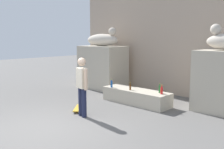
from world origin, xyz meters
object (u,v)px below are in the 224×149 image
bottle_green (160,89)px  bottle_red (162,90)px  skater (82,84)px  bottle_blue (112,84)px  bottle_brown (130,87)px  statue_reclining_left (103,39)px  skateboard (78,108)px

bottle_green → bottle_red: (0.15, -0.12, -0.01)m
skater → bottle_blue: (-0.68, 1.88, -0.33)m
bottle_red → bottle_brown: bearing=-170.3°
bottle_blue → bottle_brown: 0.77m
skater → statue_reclining_left: bearing=-39.6°
bottle_green → bottle_blue: bearing=-166.2°
bottle_blue → bottle_brown: size_ratio=1.11×
bottle_brown → bottle_green: bearing=17.9°
skater → bottle_red: size_ratio=5.70×
bottle_green → bottle_brown: bearing=-162.1°
skateboard → bottle_green: 2.63m
bottle_blue → bottle_red: 1.90m
statue_reclining_left → bottle_brown: (2.58, -1.22, -1.55)m
bottle_green → skateboard: bearing=-128.9°
skater → bottle_brown: size_ratio=6.41×
statue_reclining_left → skater: (2.50, -3.22, -1.21)m
skater → bottle_blue: size_ratio=5.77×
bottle_blue → bottle_red: (1.88, 0.30, 0.00)m
skateboard → bottle_brown: bearing=-63.1°
skateboard → statue_reclining_left: bearing=-8.4°
statue_reclining_left → skateboard: size_ratio=2.27×
skater → bottle_green: (1.04, 2.31, -0.32)m
bottle_red → bottle_blue: bearing=-170.8°
skateboard → bottle_green: bearing=-80.7°
bottle_brown → bottle_red: (1.11, 0.19, 0.02)m
statue_reclining_left → bottle_blue: 2.72m
bottle_blue → bottle_red: bottle_red is taller
statue_reclining_left → bottle_blue: size_ratio=5.73×
bottle_blue → skater: bearing=-70.1°
skateboard → bottle_brown: (0.66, 1.69, 0.52)m
bottle_blue → bottle_red: bearing=9.2°
bottle_red → skater: bearing=-118.6°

